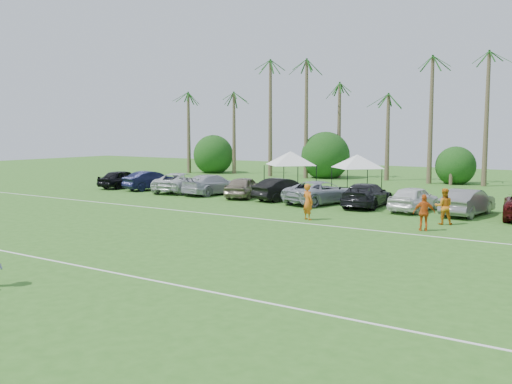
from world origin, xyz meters
The scene contains 27 objects.
field_lines centered at (0.00, 8.00, 0.01)m, with size 80.00×12.10×0.01m.
palm_tree_0 centered at (-22.00, 38.00, 7.48)m, with size 2.40×2.40×8.90m.
palm_tree_1 centered at (-17.00, 38.00, 8.35)m, with size 2.40×2.40×9.90m.
palm_tree_2 centered at (-12.00, 38.00, 9.21)m, with size 2.40×2.40×10.90m.
palm_tree_3 centered at (-8.00, 38.00, 10.06)m, with size 2.40×2.40×11.90m.
palm_tree_4 centered at (-4.00, 38.00, 7.48)m, with size 2.40×2.40×8.90m.
palm_tree_5 centered at (0.00, 38.00, 8.35)m, with size 2.40×2.40×9.90m.
palm_tree_6 centered at (4.00, 38.00, 9.21)m, with size 2.40×2.40×10.90m.
palm_tree_7 centered at (8.00, 38.00, 10.06)m, with size 2.40×2.40×11.90m.
bush_tree_0 centered at (-19.00, 39.00, 1.80)m, with size 4.00×4.00×4.00m.
bush_tree_1 centered at (-6.00, 39.00, 1.80)m, with size 4.00×4.00×4.00m.
bush_tree_2 centered at (6.00, 39.00, 1.80)m, with size 4.00×4.00×4.00m.
sideline_player_a centered at (4.80, 15.10, 0.93)m, with size 0.68×0.44×1.85m, color orange.
sideline_player_b centered at (11.01, 17.48, 0.89)m, with size 0.86×0.67×1.78m, color orange.
sideline_player_c centered at (10.75, 15.20, 0.84)m, with size 0.98×0.41×1.68m, color #D85818.
canopy_tent_left centered at (-2.51, 26.00, 3.02)m, with size 4.36×4.36×3.53m.
canopy_tent_right centered at (2.30, 27.10, 2.86)m, with size 4.13×4.13×3.34m.
parked_car_0 centered at (-15.17, 21.29, 0.72)m, with size 1.70×4.22×1.44m, color black.
parked_car_1 centered at (-12.23, 21.48, 0.72)m, with size 1.52×4.37×1.44m, color black.
parked_car_2 centered at (-9.29, 21.44, 0.72)m, with size 2.39×5.18×1.44m, color silver.
parked_car_3 centered at (-6.35, 21.55, 0.72)m, with size 2.02×4.96×1.44m, color #B3B4BD.
parked_car_4 centered at (-3.41, 21.26, 0.72)m, with size 1.70×4.22×1.44m, color gray.
parked_car_5 centered at (-0.48, 21.52, 0.72)m, with size 1.52×4.37×1.44m, color black.
parked_car_6 centered at (2.46, 21.21, 0.72)m, with size 2.39×5.18×1.44m, color #A4A7B3.
parked_car_7 centered at (5.40, 21.41, 0.72)m, with size 2.02×4.96×1.44m, color black.
parked_car_8 centered at (8.34, 21.16, 0.72)m, with size 1.70×4.22×1.44m, color white.
parked_car_9 centered at (11.27, 21.20, 0.72)m, with size 1.52×4.37×1.44m, color slate.
Camera 1 is at (18.51, -10.51, 4.61)m, focal length 40.00 mm.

